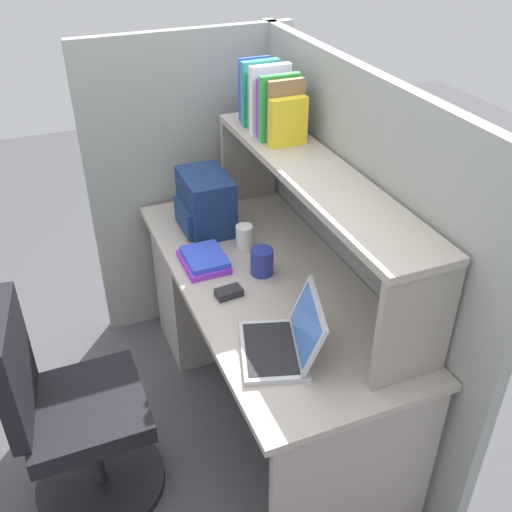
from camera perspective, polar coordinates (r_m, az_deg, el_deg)
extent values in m
plane|color=#4C4C51|center=(2.93, 0.93, -13.89)|extent=(8.00, 8.00, 0.00)
cube|color=#AAA093|center=(2.45, 1.08, -2.40)|extent=(1.60, 0.70, 0.03)
cube|color=#9D9388|center=(3.08, -3.03, -2.44)|extent=(0.40, 0.64, 0.70)
cube|color=#9D9388|center=(2.22, 9.52, -21.16)|extent=(0.03, 0.64, 0.70)
cube|color=#939991|center=(2.57, 8.91, 0.59)|extent=(1.84, 0.05, 1.55)
cube|color=#939991|center=(3.10, -6.03, 6.78)|extent=(0.05, 1.06, 1.55)
cube|color=gray|center=(2.97, -0.68, 9.30)|extent=(0.03, 0.28, 0.42)
cube|color=gray|center=(1.93, 15.06, -6.73)|extent=(0.03, 0.28, 0.42)
cube|color=#AAA093|center=(2.30, 5.82, 7.89)|extent=(1.44, 0.28, 0.03)
cube|color=blue|center=(2.76, -0.17, 15.81)|extent=(0.02, 0.15, 0.28)
cube|color=red|center=(2.74, 0.32, 15.23)|extent=(0.03, 0.17, 0.24)
cube|color=teal|center=(2.69, 0.39, 15.43)|extent=(0.04, 0.17, 0.28)
cube|color=green|center=(2.67, 0.95, 14.81)|extent=(0.02, 0.17, 0.24)
cube|color=yellow|center=(2.64, 1.06, 14.51)|extent=(0.02, 0.14, 0.23)
cube|color=white|center=(2.60, 1.37, 14.84)|extent=(0.04, 0.18, 0.29)
cube|color=purple|center=(2.56, 1.92, 14.11)|extent=(0.04, 0.16, 0.25)
cube|color=green|center=(2.52, 2.25, 14.07)|extent=(0.03, 0.17, 0.28)
cube|color=olive|center=(2.50, 2.91, 13.73)|extent=(0.03, 0.16, 0.26)
cube|color=yellow|center=(2.47, 3.10, 12.73)|extent=(0.04, 0.16, 0.20)
cube|color=#B7BABF|center=(2.08, 1.63, -9.06)|extent=(0.36, 0.30, 0.02)
cube|color=black|center=(2.08, 1.36, -8.86)|extent=(0.31, 0.24, 0.00)
cube|color=#B7BABF|center=(2.03, 4.96, -6.53)|extent=(0.32, 0.17, 0.19)
cube|color=#3F72CC|center=(2.03, 4.77, -6.54)|extent=(0.28, 0.14, 0.16)
cube|color=navy|center=(2.74, -4.83, 5.23)|extent=(0.30, 0.20, 0.27)
cube|color=navy|center=(2.74, -6.86, 3.70)|extent=(0.22, 0.04, 0.12)
cube|color=#262628|center=(2.34, -2.63, -3.52)|extent=(0.07, 0.11, 0.03)
cylinder|color=white|center=(2.61, -1.13, 1.86)|extent=(0.08, 0.08, 0.11)
cylinder|color=navy|center=(2.44, 0.57, -0.54)|extent=(0.10, 0.10, 0.11)
cube|color=purple|center=(2.53, -5.05, -0.56)|extent=(0.23, 0.18, 0.03)
cube|color=blue|center=(2.52, -4.95, -0.07)|extent=(0.21, 0.16, 0.02)
cylinder|color=black|center=(2.70, -14.64, -20.28)|extent=(0.52, 0.52, 0.04)
cylinder|color=#262628|center=(2.52, -15.38, -17.19)|extent=(0.05, 0.05, 0.41)
cube|color=black|center=(2.37, -16.11, -13.99)|extent=(0.44, 0.44, 0.08)
cube|color=black|center=(2.23, -22.32, -9.89)|extent=(0.40, 0.12, 0.44)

